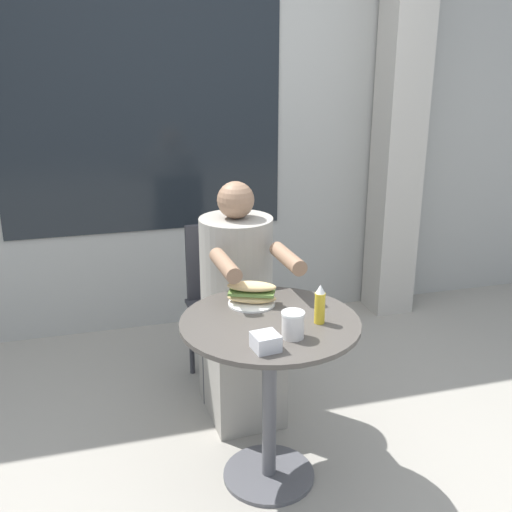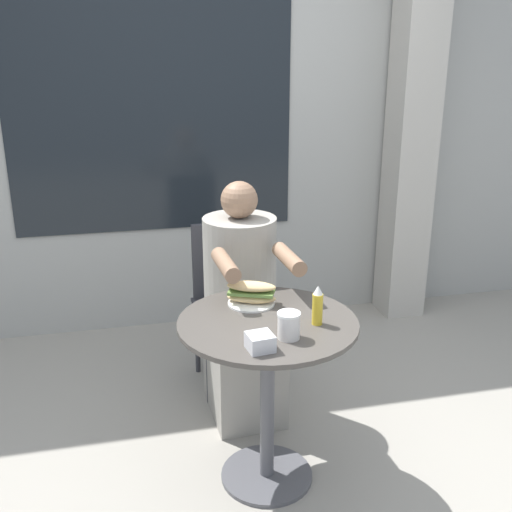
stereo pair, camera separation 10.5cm
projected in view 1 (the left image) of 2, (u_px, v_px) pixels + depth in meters
The scene contains 10 objects.
ground_plane at pixel (269, 476), 2.59m from camera, with size 8.00×8.00×0.00m, color gray.
storefront_wall at pixel (190, 110), 3.68m from camera, with size 8.00×0.09×2.80m.
lattice_pillar at pixel (399, 139), 3.91m from camera, with size 0.27×0.27×2.40m.
cafe_table at pixel (270, 365), 2.41m from camera, with size 0.71×0.71×0.74m.
diner_chair at pixel (222, 289), 3.23m from camera, with size 0.40×0.40×0.87m.
seated_diner at pixel (239, 317), 2.92m from camera, with size 0.37×0.64×1.17m.
sandwich_on_plate at pixel (252, 294), 2.49m from camera, with size 0.22×0.20×0.10m.
drink_cup at pixel (293, 325), 2.19m from camera, with size 0.09×0.09×0.10m.
napkin_box at pixel (266, 342), 2.11m from camera, with size 0.10×0.10×0.06m.
condiment_bottle at pixel (320, 305), 2.30m from camera, with size 0.04×0.04×0.16m.
Camera 1 is at (-0.63, -2.05, 1.74)m, focal length 42.00 mm.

